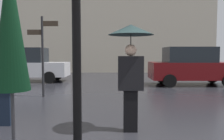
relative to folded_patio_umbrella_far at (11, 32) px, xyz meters
The scene contains 6 objects.
folded_patio_umbrella_far is the anchor object (origin of this frame).
pedestrian_with_umbrella 2.52m from the folded_patio_umbrella_far, 56.76° to the left, with size 0.87×0.87×2.07m.
pedestrian_with_bag 2.89m from the folded_patio_umbrella_far, 116.20° to the left, with size 0.51×0.24×1.66m.
parked_car_left 10.32m from the folded_patio_umbrella_far, 61.33° to the left, with size 4.16×1.96×1.86m.
parked_car_right 11.20m from the folded_patio_umbrella_far, 109.80° to the left, with size 4.51×1.92×1.88m.
street_signpost 5.99m from the folded_patio_umbrella_far, 103.69° to the left, with size 1.08×0.08×2.83m.
Camera 1 is at (0.01, -2.89, 1.50)m, focal length 37.14 mm.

